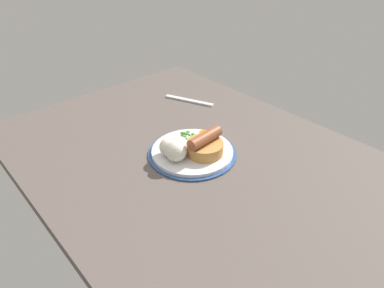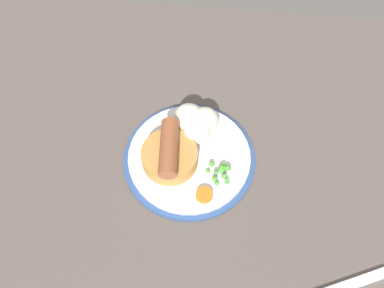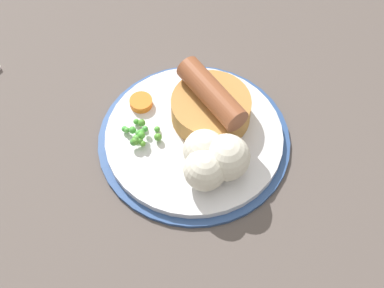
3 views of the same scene
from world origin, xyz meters
The scene contains 6 objects.
dining_table centered at (0.00, 0.00, 1.50)cm, with size 110.00×80.00×3.00cm, color #564C47.
dinner_plate centered at (-0.68, 0.19, 3.57)cm, with size 24.03×24.03×1.40cm.
sausage_pudding centered at (2.62, 1.43, 6.79)cm, with size 9.94×10.60×6.31cm.
pea_pile centered at (-6.60, 3.02, 5.35)cm, with size 4.39×4.39×1.82cm.
cauliflower_floret centered at (-1.47, -5.50, 7.03)cm, with size 7.95×7.61×5.58cm.
carrot_slice_0 centered at (-4.02, 7.56, 4.87)cm, with size 2.90×2.90×0.95cm, color orange.
Camera 3 is at (-23.74, -38.22, 69.87)cm, focal length 60.00 mm.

